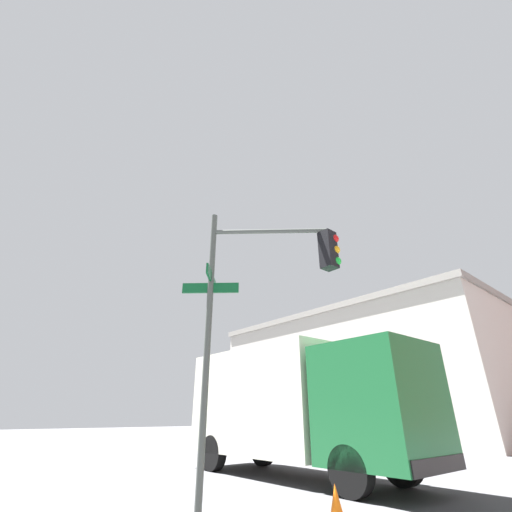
% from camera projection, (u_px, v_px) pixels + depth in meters
% --- Properties ---
extents(traffic_signal_near, '(2.16, 2.36, 5.45)m').
position_uv_depth(traffic_signal_near, '(267.00, 287.00, 6.83)').
color(traffic_signal_near, '#474C47').
rests_on(traffic_signal_near, ground_plane).
extents(building_stucco, '(20.04, 22.04, 8.46)m').
position_uv_depth(building_stucco, '(402.00, 381.00, 29.77)').
color(building_stucco, '#BCB7AD').
rests_on(building_stucco, ground_plane).
extents(box_truck_second, '(7.88, 2.45, 3.50)m').
position_uv_depth(box_truck_second, '(294.00, 402.00, 10.36)').
color(box_truck_second, '#19592D').
rests_on(box_truck_second, ground_plane).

